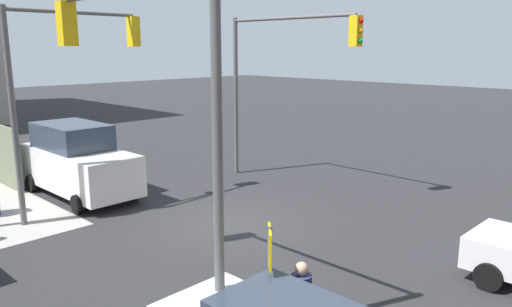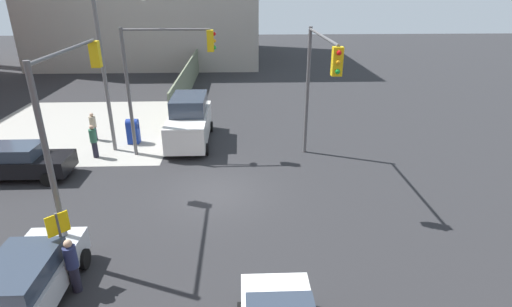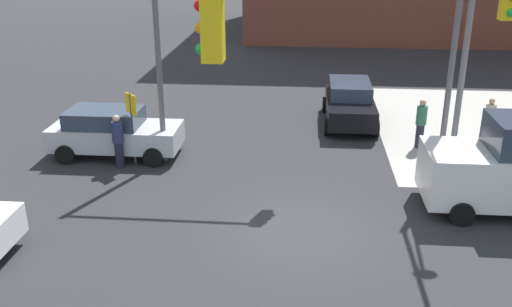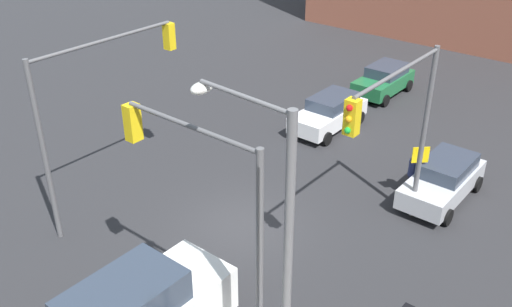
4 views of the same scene
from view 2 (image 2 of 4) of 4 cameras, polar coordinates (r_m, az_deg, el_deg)
The scene contains 15 objects.
ground_plane at distance 17.43m, azimuth -5.63°, elevation -5.70°, with size 120.00×120.00×0.00m, color #28282B.
sidewalk_corner at distance 27.57m, azimuth -23.68°, elevation 3.41°, with size 12.00×12.00×0.01m, color #9E9B93.
construction_fence at distance 33.56m, azimuth -9.74°, elevation 10.36°, with size 18.48×0.12×2.40m, color slate.
traffic_signal_nw_corner at distance 14.52m, azimuth -25.01°, elevation 6.06°, with size 5.52×0.36×6.50m.
traffic_signal_se_corner at distance 18.11m, azimuth 8.77°, elevation 11.05°, with size 6.13×0.36×6.50m.
traffic_signal_ne_corner at distance 20.50m, azimuth -13.48°, elevation 11.79°, with size 0.36×4.56×6.50m.
street_lamp_corner at distance 21.77m, azimuth -20.15°, elevation 12.01°, with size 0.56×2.67×8.00m.
warning_sign_two_way at distance 13.03m, azimuth -26.15°, elevation -10.56°, with size 0.48×0.48×2.40m.
mailbox_blue at distance 23.57m, azimuth -17.17°, elevation 3.18°, with size 0.56×0.64×1.43m.
hatchback_black at distance 21.33m, azimuth -30.69°, elevation -0.95°, with size 2.02×4.37×1.62m.
hatchback_silver at distance 13.10m, azimuth -29.88°, elevation -15.41°, with size 4.33×2.02×1.62m.
van_white_delivery at distance 22.81m, azimuth -9.49°, elevation 4.64°, with size 5.40×2.32×2.62m.
pedestrian_crossing at distance 22.17m, azimuth -22.17°, elevation 1.69°, with size 0.36×0.36×1.77m.
pedestrian_waiting at distance 24.81m, azimuth -22.23°, elevation 3.64°, with size 0.36×0.36×1.63m.
pedestrian_walking_north at distance 12.98m, azimuth -24.76°, elevation -14.25°, with size 0.36×0.36×1.78m.
Camera 2 is at (-15.28, -1.09, 8.32)m, focal length 28.00 mm.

